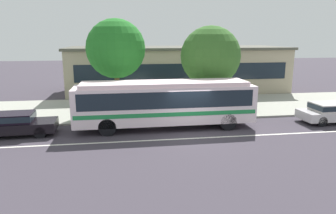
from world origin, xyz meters
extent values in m
plane|color=#3C363F|center=(0.00, 0.00, 0.00)|extent=(120.00, 120.00, 0.00)
cube|color=#9D9C90|center=(0.00, 6.84, 0.06)|extent=(60.00, 8.00, 0.12)
cube|color=silver|center=(0.00, -0.80, 0.00)|extent=(56.00, 0.16, 0.01)
cube|color=white|center=(-1.27, 1.49, 1.52)|extent=(10.73, 2.52, 2.18)
cube|color=#F9D5DC|center=(-1.27, 1.49, 2.73)|extent=(9.87, 2.22, 0.24)
cube|color=#19232D|center=(-1.27, 1.49, 1.95)|extent=(10.08, 2.54, 0.96)
cube|color=#1F8543|center=(-1.27, 1.49, 1.12)|extent=(10.51, 2.54, 0.24)
cube|color=#19232D|center=(4.04, 1.52, 1.95)|extent=(0.13, 2.16, 1.05)
cylinder|color=black|center=(2.37, 2.60, 0.50)|extent=(1.00, 0.29, 1.00)
cylinder|color=black|center=(2.38, 0.42, 0.50)|extent=(1.00, 0.29, 1.00)
cylinder|color=black|center=(-4.70, 2.56, 0.50)|extent=(1.00, 0.29, 1.00)
cylinder|color=black|center=(-4.69, 0.38, 0.50)|extent=(1.00, 0.29, 1.00)
cube|color=black|center=(-9.87, 1.24, 0.52)|extent=(4.62, 2.01, 0.55)
cube|color=black|center=(-10.09, 1.23, 1.04)|extent=(2.61, 1.70, 0.50)
cube|color=#19232D|center=(-10.09, 1.23, 1.06)|extent=(2.66, 1.72, 0.32)
cylinder|color=black|center=(-8.41, 2.10, 0.32)|extent=(0.65, 0.25, 0.64)
cylinder|color=black|center=(-8.34, 0.52, 0.32)|extent=(0.65, 0.25, 0.64)
cube|color=silver|center=(9.94, 1.11, 0.52)|extent=(4.75, 1.94, 0.55)
cube|color=silver|center=(9.71, 1.10, 1.04)|extent=(2.67, 1.67, 0.50)
cube|color=#19232D|center=(9.71, 1.10, 1.06)|extent=(2.72, 1.69, 0.32)
cylinder|color=black|center=(8.37, 1.89, 0.32)|extent=(0.64, 0.23, 0.64)
cylinder|color=black|center=(8.40, 0.27, 0.32)|extent=(0.64, 0.23, 0.64)
cylinder|color=navy|center=(0.84, 4.11, 0.54)|extent=(0.14, 0.14, 0.83)
cylinder|color=navy|center=(0.86, 3.95, 0.54)|extent=(0.14, 0.14, 0.83)
cylinder|color=gold|center=(0.85, 4.03, 1.24)|extent=(0.38, 0.38, 0.58)
sphere|color=tan|center=(0.85, 4.03, 1.64)|extent=(0.24, 0.24, 0.24)
cylinder|color=brown|center=(-4.13, 5.72, 1.66)|extent=(0.36, 0.36, 3.07)
sphere|color=#237425|center=(-4.13, 5.72, 4.64)|extent=(4.15, 4.15, 4.15)
cylinder|color=brown|center=(2.57, 5.18, 1.35)|extent=(0.33, 0.33, 2.46)
sphere|color=#366728|center=(2.57, 5.18, 4.09)|extent=(4.32, 4.32, 4.32)
cube|color=tan|center=(1.88, 14.74, 2.12)|extent=(21.17, 7.63, 4.24)
cube|color=#19232D|center=(1.88, 10.90, 2.33)|extent=(19.47, 0.04, 1.53)
cube|color=#4E4D42|center=(1.88, 14.74, 4.36)|extent=(21.57, 8.03, 0.24)
camera|label=1|loc=(-3.82, -16.72, 5.45)|focal=33.33mm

